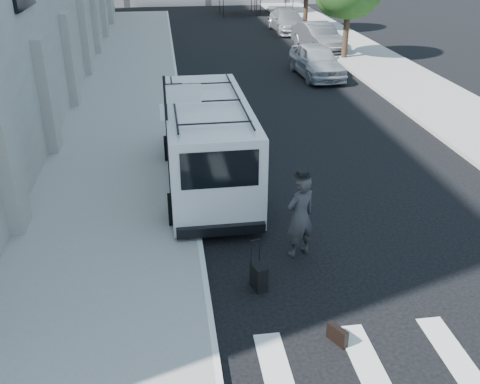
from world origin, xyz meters
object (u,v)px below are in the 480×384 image
object	(u,v)px
suitcase	(259,277)
parked_car_b	(318,37)
businessman	(300,216)
cargo_van	(207,142)
parked_car_a	(317,61)
briefcase	(337,335)
parked_car_c	(287,21)

from	to	relation	value
suitcase	parked_car_b	xyz separation A→B (m)	(7.70, 23.19, 0.52)
businessman	cargo_van	bearing A→B (deg)	-90.32
parked_car_a	briefcase	bearing A→B (deg)	-106.90
businessman	briefcase	bearing A→B (deg)	66.39
briefcase	parked_car_b	distance (m)	25.85
parked_car_b	cargo_van	bearing A→B (deg)	-122.24
suitcase	parked_car_c	distance (m)	30.56
suitcase	parked_car_b	world-z (taller)	parked_car_b
businessman	cargo_van	xyz separation A→B (m)	(-1.74, 4.05, 0.31)
briefcase	cargo_van	distance (m)	7.33
briefcase	suitcase	xyz separation A→B (m)	(-1.14, 1.81, 0.12)
suitcase	cargo_van	size ratio (longest dim) A/B	0.16
briefcase	parked_car_c	bearing A→B (deg)	49.52
parked_car_c	parked_car_a	bearing A→B (deg)	-96.95
suitcase	parked_car_a	distance (m)	17.99
parked_car_a	parked_car_b	xyz separation A→B (m)	(1.80, 6.20, 0.00)
briefcase	parked_car_c	xyz separation A→B (m)	(6.12, 31.49, 0.59)
parked_car_b	parked_car_c	size ratio (longest dim) A/B	0.94
cargo_van	parked_car_a	world-z (taller)	cargo_van
briefcase	parked_car_c	size ratio (longest dim) A/B	0.08
businessman	suitcase	distance (m)	1.78
briefcase	cargo_van	bearing A→B (deg)	74.47
businessman	parked_car_a	bearing A→B (deg)	-130.37
parked_car_a	parked_car_c	size ratio (longest dim) A/B	0.91
businessman	briefcase	distance (m)	3.09
parked_car_a	parked_car_c	distance (m)	12.77
suitcase	parked_car_c	xyz separation A→B (m)	(7.26, 29.68, 0.47)
cargo_van	parked_car_c	size ratio (longest dim) A/B	1.31
parked_car_b	parked_car_c	bearing A→B (deg)	86.40
parked_car_b	suitcase	bearing A→B (deg)	-115.81
cargo_van	parked_car_c	bearing A→B (deg)	71.72
cargo_van	parked_car_c	xyz separation A→B (m)	(7.86, 24.47, -0.56)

